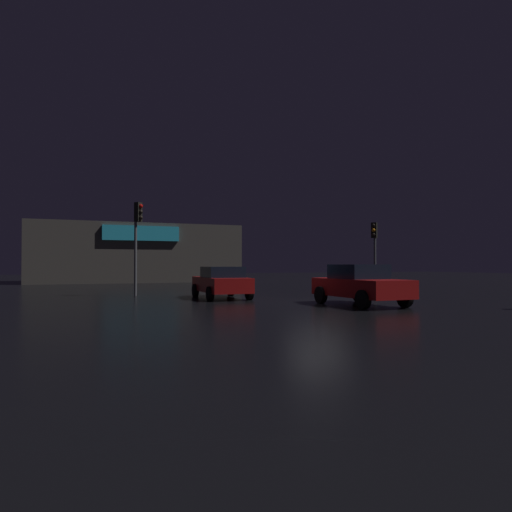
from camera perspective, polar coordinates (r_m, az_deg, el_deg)
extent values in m
plane|color=black|center=(19.50, 7.42, -5.54)|extent=(120.00, 120.00, 0.00)
cube|color=#4C4742|center=(43.60, -14.40, 0.28)|extent=(17.48, 7.93, 4.97)
cube|color=#33CCF2|center=(39.60, -13.59, 2.68)|extent=(6.11, 0.24, 1.21)
cylinder|color=#595B60|center=(28.79, 14.09, -0.07)|extent=(0.14, 0.14, 3.99)
cube|color=black|center=(28.71, 14.00, 3.02)|extent=(0.41, 0.41, 0.90)
sphere|color=black|center=(28.57, 13.92, 3.58)|extent=(0.20, 0.20, 0.20)
sphere|color=orange|center=(28.55, 13.92, 3.04)|extent=(0.20, 0.20, 0.20)
sphere|color=black|center=(28.53, 13.93, 2.50)|extent=(0.20, 0.20, 0.20)
cylinder|color=#595B60|center=(24.07, -14.27, 0.81)|extent=(0.14, 0.14, 4.58)
cube|color=black|center=(24.09, -13.96, 5.14)|extent=(0.41, 0.41, 0.94)
sphere|color=red|center=(24.02, -13.66, 5.84)|extent=(0.20, 0.20, 0.20)
sphere|color=black|center=(23.99, -13.66, 5.17)|extent=(0.20, 0.20, 0.20)
sphere|color=black|center=(23.96, -13.67, 4.50)|extent=(0.20, 0.20, 0.20)
cube|color=#A51414|center=(18.39, 12.45, -3.73)|extent=(1.92, 4.24, 0.66)
cube|color=black|center=(18.48, 12.19, -1.84)|extent=(1.68, 1.86, 0.55)
cylinder|color=black|center=(17.89, 17.45, -4.84)|extent=(0.24, 0.67, 0.67)
cylinder|color=black|center=(16.75, 12.72, -5.13)|extent=(0.24, 0.67, 0.67)
cylinder|color=black|center=(20.06, 12.24, -4.44)|extent=(0.24, 0.67, 0.67)
cylinder|color=black|center=(19.06, 7.78, -4.64)|extent=(0.24, 0.67, 0.67)
cube|color=#A51414|center=(21.66, -4.21, -3.42)|extent=(1.88, 4.17, 0.65)
cube|color=black|center=(21.45, -4.06, -1.93)|extent=(1.64, 2.00, 0.48)
cylinder|color=black|center=(22.77, -7.29, -4.11)|extent=(0.24, 0.62, 0.61)
cylinder|color=black|center=(23.23, -3.06, -4.06)|extent=(0.24, 0.62, 0.61)
cylinder|color=black|center=(20.14, -5.54, -4.53)|extent=(0.24, 0.62, 0.61)
cylinder|color=black|center=(20.66, -0.82, -4.44)|extent=(0.24, 0.62, 0.61)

